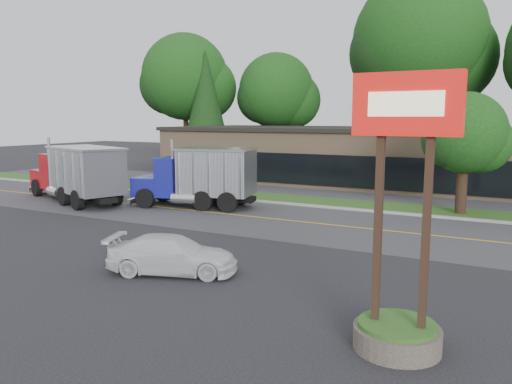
% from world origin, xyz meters
% --- Properties ---
extents(ground, '(140.00, 140.00, 0.00)m').
position_xyz_m(ground, '(0.00, 0.00, 0.00)').
color(ground, '#2F2F34').
rests_on(ground, ground).
extents(road, '(60.00, 8.00, 0.02)m').
position_xyz_m(road, '(0.00, 9.00, 0.00)').
color(road, '#505055').
rests_on(road, ground).
extents(center_line, '(60.00, 0.12, 0.01)m').
position_xyz_m(center_line, '(0.00, 9.00, 0.00)').
color(center_line, gold).
rests_on(center_line, ground).
extents(curb, '(60.00, 0.30, 0.12)m').
position_xyz_m(curb, '(0.00, 13.20, 0.00)').
color(curb, '#9E9E99').
rests_on(curb, ground).
extents(grass_verge, '(60.00, 3.40, 0.03)m').
position_xyz_m(grass_verge, '(0.00, 15.00, 0.00)').
color(grass_verge, '#306021').
rests_on(grass_verge, ground).
extents(far_parking, '(60.00, 7.00, 0.02)m').
position_xyz_m(far_parking, '(0.00, 20.00, 0.00)').
color(far_parking, '#505055').
rests_on(far_parking, ground).
extents(strip_mall, '(32.00, 12.00, 4.00)m').
position_xyz_m(strip_mall, '(2.00, 26.00, 2.00)').
color(strip_mall, tan).
rests_on(strip_mall, ground).
extents(bilo_sign, '(2.20, 1.90, 5.95)m').
position_xyz_m(bilo_sign, '(10.50, -2.50, 2.02)').
color(bilo_sign, '#6B6054').
rests_on(bilo_sign, ground).
extents(tree_far_a, '(9.86, 9.28, 14.07)m').
position_xyz_m(tree_far_a, '(-19.85, 32.12, 8.98)').
color(tree_far_a, '#382619').
rests_on(tree_far_a, ground).
extents(tree_far_b, '(8.17, 7.69, 11.66)m').
position_xyz_m(tree_far_b, '(-9.88, 34.10, 7.44)').
color(tree_far_b, '#382619').
rests_on(tree_far_b, ground).
extents(tree_far_c, '(12.38, 11.65, 17.66)m').
position_xyz_m(tree_far_c, '(4.19, 34.15, 11.27)').
color(tree_far_c, '#382619').
rests_on(tree_far_c, ground).
extents(evergreen_left, '(5.24, 5.24, 11.91)m').
position_xyz_m(evergreen_left, '(-16.00, 30.00, 6.55)').
color(evergreen_left, '#382619').
rests_on(evergreen_left, ground).
extents(tree_verge, '(4.47, 4.21, 6.38)m').
position_xyz_m(tree_verge, '(10.07, 15.05, 4.06)').
color(tree_verge, '#382619').
rests_on(tree_verge, ground).
extents(dump_truck_red, '(9.47, 5.53, 3.36)m').
position_xyz_m(dump_truck_red, '(-10.75, 8.14, 1.81)').
color(dump_truck_red, black).
rests_on(dump_truck_red, ground).
extents(dump_truck_blue, '(7.22, 3.99, 3.36)m').
position_xyz_m(dump_truck_blue, '(-3.22, 10.14, 1.80)').
color(dump_truck_blue, black).
rests_on(dump_truck_blue, ground).
extents(rally_car, '(4.57, 3.10, 1.23)m').
position_xyz_m(rally_car, '(2.81, -0.41, 0.61)').
color(rally_car, silver).
rests_on(rally_car, ground).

